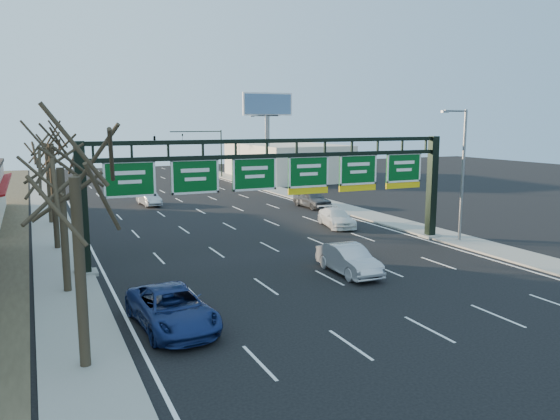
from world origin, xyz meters
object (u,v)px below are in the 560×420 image
car_blue_suv (172,308)px  sign_gantry (284,180)px  car_white_wagon (336,218)px  car_silver_sedan (349,259)px

car_blue_suv → sign_gantry: bearing=41.2°
car_white_wagon → car_blue_suv: bearing=-126.3°
sign_gantry → car_silver_sedan: size_ratio=5.13×
sign_gantry → car_silver_sedan: 6.99m
car_blue_suv → car_silver_sedan: car_blue_suv is taller
car_silver_sedan → car_white_wagon: size_ratio=0.99×
car_silver_sedan → sign_gantry: bearing=103.3°
car_silver_sedan → car_white_wagon: bearing=63.8°
car_silver_sedan → car_white_wagon: 13.58m
car_blue_suv → car_silver_sedan: bearing=15.6°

